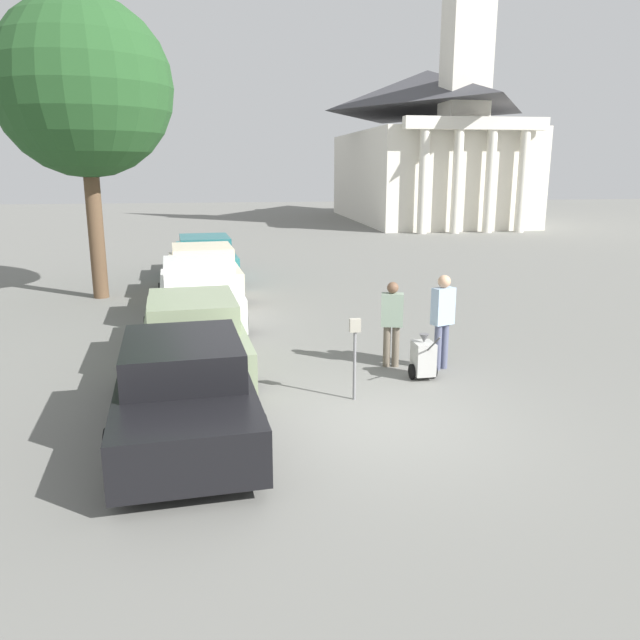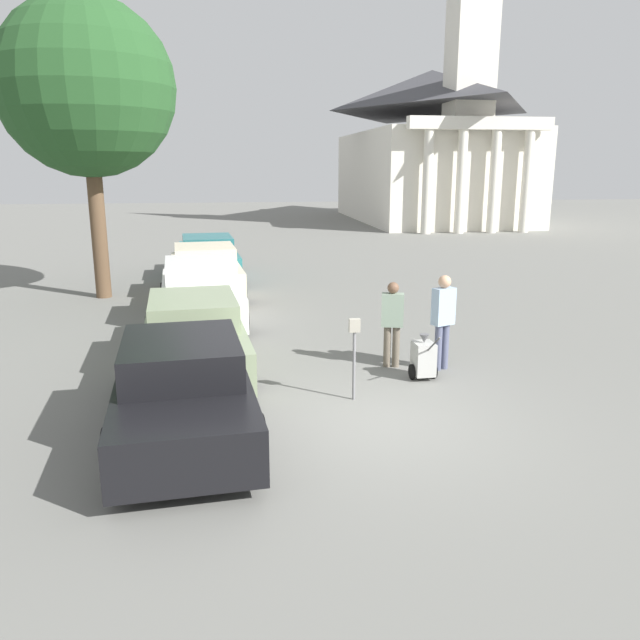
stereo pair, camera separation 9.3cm
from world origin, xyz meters
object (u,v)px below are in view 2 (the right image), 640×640
at_px(person_worker, 392,319).
at_px(equipment_cart, 423,358).
at_px(parked_car_cream, 205,271).
at_px(parked_car_teal, 208,258).
at_px(church, 431,142).
at_px(parked_car_sage, 194,333).
at_px(parked_car_black, 183,386).
at_px(person_supervisor, 443,316).
at_px(parking_meter, 354,344).
at_px(parked_car_white, 201,293).

bearing_deg(person_worker, equipment_cart, 131.82).
distance_m(parked_car_cream, parked_car_teal, 2.89).
xyz_separation_m(parked_car_cream, church, (14.93, 24.52, 4.68)).
bearing_deg(church, equipment_cart, -108.08).
relative_size(parked_car_sage, church, 0.24).
bearing_deg(parked_car_black, parked_car_sage, 85.31).
xyz_separation_m(person_supervisor, church, (10.25, 32.48, 4.34)).
bearing_deg(parked_car_teal, equipment_cart, -74.47).
bearing_deg(parking_meter, parked_car_black, -163.35).
bearing_deg(equipment_cart, parking_meter, -151.68).
bearing_deg(parked_car_white, person_supervisor, -48.82).
relative_size(parked_car_white, parked_car_cream, 0.95).
distance_m(parked_car_black, parked_car_teal, 12.99).
distance_m(parked_car_sage, person_supervisor, 4.80).
bearing_deg(person_supervisor, parked_car_teal, -88.42).
height_order(parked_car_white, equipment_cart, parked_car_white).
distance_m(parked_car_sage, parked_car_white, 3.57).
bearing_deg(parked_car_white, parked_car_black, -94.69).
distance_m(parked_car_black, person_supervisor, 5.16).
relative_size(parked_car_sage, parking_meter, 3.80).
bearing_deg(person_supervisor, parked_car_black, 2.82).
distance_m(parked_car_teal, person_supervisor, 11.82).
distance_m(parked_car_teal, person_worker, 11.21).
height_order(parked_car_teal, parking_meter, parked_car_teal).
height_order(parked_car_sage, person_worker, person_worker).
xyz_separation_m(parked_car_sage, person_supervisor, (4.68, -0.97, 0.40)).
relative_size(parked_car_black, equipment_cart, 5.00).
bearing_deg(parking_meter, parked_car_white, 114.79).
bearing_deg(person_supervisor, parked_car_cream, -81.30).
relative_size(parked_car_black, parked_car_cream, 0.97).
bearing_deg(parked_car_cream, parked_car_sage, -94.69).
xyz_separation_m(parked_car_white, parking_meter, (2.71, -5.87, 0.24)).
height_order(parked_car_white, person_worker, person_worker).
bearing_deg(person_worker, parked_car_sage, 5.00).
distance_m(parked_car_black, parked_car_cream, 10.10).
xyz_separation_m(person_worker, equipment_cart, (0.39, -0.78, -0.56)).
height_order(parked_car_cream, church, church).
height_order(parked_car_teal, person_worker, person_worker).
bearing_deg(person_supervisor, parked_car_white, -65.87).
xyz_separation_m(parked_car_sage, parking_meter, (2.71, -2.30, 0.32)).
relative_size(parked_car_black, parked_car_sage, 0.95).
relative_size(parked_car_sage, person_supervisor, 2.89).
bearing_deg(parked_car_cream, parked_car_white, -94.69).
bearing_deg(parked_car_sage, equipment_cart, -23.88).
height_order(parked_car_teal, equipment_cart, parked_car_teal).
relative_size(parking_meter, person_supervisor, 0.76).
relative_size(person_supervisor, equipment_cart, 1.83).
bearing_deg(parked_car_sage, person_worker, -14.77).
bearing_deg(equipment_cart, parked_car_teal, 108.45).
relative_size(parked_car_teal, parking_meter, 3.85).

